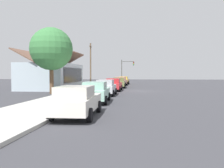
{
  "coord_description": "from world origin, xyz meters",
  "views": [
    {
      "loc": [
        -31.49,
        -0.64,
        2.23
      ],
      "look_at": [
        0.4,
        3.09,
        0.85
      ],
      "focal_mm": 40.07,
      "sensor_mm": 36.0,
      "label": 1
    }
  ],
  "objects_px": {
    "car_mustard": "(124,80)",
    "shade_tree": "(51,49)",
    "car_coral": "(121,81)",
    "utility_pole_wooden": "(91,64)",
    "car_olive": "(119,83)",
    "traffic_light_main": "(127,67)",
    "car_cherry": "(114,85)",
    "car_seafoam": "(96,92)",
    "fire_hydrant_red": "(88,92)",
    "car_silver": "(106,87)",
    "car_ivory": "(77,101)"
  },
  "relations": [
    {
      "from": "car_mustard",
      "to": "shade_tree",
      "type": "height_order",
      "value": "shade_tree"
    },
    {
      "from": "car_coral",
      "to": "utility_pole_wooden",
      "type": "relative_size",
      "value": 0.59
    },
    {
      "from": "car_olive",
      "to": "traffic_light_main",
      "type": "height_order",
      "value": "traffic_light_main"
    },
    {
      "from": "car_cherry",
      "to": "car_mustard",
      "type": "distance_m",
      "value": 19.5
    },
    {
      "from": "car_seafoam",
      "to": "car_mustard",
      "type": "xyz_separation_m",
      "value": [
        32.11,
        0.09,
        0.0
      ]
    },
    {
      "from": "car_mustard",
      "to": "car_seafoam",
      "type": "bearing_deg",
      "value": -179.09
    },
    {
      "from": "car_seafoam",
      "to": "car_coral",
      "type": "bearing_deg",
      "value": -2.26
    },
    {
      "from": "car_seafoam",
      "to": "utility_pole_wooden",
      "type": "xyz_separation_m",
      "value": [
        24.65,
        5.42,
        3.11
      ]
    },
    {
      "from": "car_mustard",
      "to": "traffic_light_main",
      "type": "distance_m",
      "value": 4.75
    },
    {
      "from": "fire_hydrant_red",
      "to": "car_seafoam",
      "type": "bearing_deg",
      "value": -159.72
    },
    {
      "from": "car_silver",
      "to": "fire_hydrant_red",
      "type": "distance_m",
      "value": 2.77
    },
    {
      "from": "car_olive",
      "to": "car_seafoam",
      "type": "bearing_deg",
      "value": 177.65
    },
    {
      "from": "car_seafoam",
      "to": "car_mustard",
      "type": "relative_size",
      "value": 1.0
    },
    {
      "from": "utility_pole_wooden",
      "to": "fire_hydrant_red",
      "type": "bearing_deg",
      "value": -169.11
    },
    {
      "from": "car_coral",
      "to": "utility_pole_wooden",
      "type": "height_order",
      "value": "utility_pole_wooden"
    },
    {
      "from": "car_olive",
      "to": "utility_pole_wooden",
      "type": "bearing_deg",
      "value": 43.68
    },
    {
      "from": "car_seafoam",
      "to": "shade_tree",
      "type": "bearing_deg",
      "value": 37.41
    },
    {
      "from": "car_ivory",
      "to": "car_silver",
      "type": "xyz_separation_m",
      "value": [
        12.42,
        0.26,
        -0.0
      ]
    },
    {
      "from": "car_olive",
      "to": "utility_pole_wooden",
      "type": "relative_size",
      "value": 0.65
    },
    {
      "from": "car_seafoam",
      "to": "fire_hydrant_red",
      "type": "xyz_separation_m",
      "value": [
        3.86,
        1.42,
        -0.32
      ]
    },
    {
      "from": "car_mustard",
      "to": "fire_hydrant_red",
      "type": "relative_size",
      "value": 6.66
    },
    {
      "from": "car_ivory",
      "to": "car_silver",
      "type": "bearing_deg",
      "value": -0.31
    },
    {
      "from": "car_coral",
      "to": "shade_tree",
      "type": "xyz_separation_m",
      "value": [
        -18.4,
        6.06,
        4.0
      ]
    },
    {
      "from": "traffic_light_main",
      "to": "fire_hydrant_red",
      "type": "relative_size",
      "value": 7.32
    },
    {
      "from": "car_cherry",
      "to": "car_olive",
      "type": "height_order",
      "value": "same"
    },
    {
      "from": "car_silver",
      "to": "utility_pole_wooden",
      "type": "height_order",
      "value": "utility_pole_wooden"
    },
    {
      "from": "car_ivory",
      "to": "car_coral",
      "type": "xyz_separation_m",
      "value": [
        31.93,
        0.26,
        -0.0
      ]
    },
    {
      "from": "car_silver",
      "to": "traffic_light_main",
      "type": "height_order",
      "value": "traffic_light_main"
    },
    {
      "from": "car_cherry",
      "to": "traffic_light_main",
      "type": "relative_size",
      "value": 0.91
    },
    {
      "from": "car_mustard",
      "to": "traffic_light_main",
      "type": "height_order",
      "value": "traffic_light_main"
    },
    {
      "from": "car_olive",
      "to": "car_mustard",
      "type": "relative_size",
      "value": 1.02
    },
    {
      "from": "car_silver",
      "to": "car_olive",
      "type": "xyz_separation_m",
      "value": [
        13.02,
        -0.19,
        0.0
      ]
    },
    {
      "from": "shade_tree",
      "to": "utility_pole_wooden",
      "type": "height_order",
      "value": "utility_pole_wooden"
    },
    {
      "from": "car_seafoam",
      "to": "utility_pole_wooden",
      "type": "bearing_deg",
      "value": 9.9
    },
    {
      "from": "utility_pole_wooden",
      "to": "traffic_light_main",
      "type": "bearing_deg",
      "value": -26.46
    },
    {
      "from": "car_ivory",
      "to": "car_seafoam",
      "type": "xyz_separation_m",
      "value": [
        6.15,
        0.14,
        -0.0
      ]
    },
    {
      "from": "car_ivory",
      "to": "car_olive",
      "type": "distance_m",
      "value": 25.44
    },
    {
      "from": "shade_tree",
      "to": "utility_pole_wooden",
      "type": "xyz_separation_m",
      "value": [
        17.27,
        -0.75,
        -0.89
      ]
    },
    {
      "from": "car_cherry",
      "to": "utility_pole_wooden",
      "type": "height_order",
      "value": "utility_pole_wooden"
    },
    {
      "from": "traffic_light_main",
      "to": "utility_pole_wooden",
      "type": "relative_size",
      "value": 0.69
    },
    {
      "from": "car_cherry",
      "to": "car_olive",
      "type": "relative_size",
      "value": 0.97
    },
    {
      "from": "car_mustard",
      "to": "shade_tree",
      "type": "bearing_deg",
      "value": 166.93
    },
    {
      "from": "car_coral",
      "to": "fire_hydrant_red",
      "type": "xyz_separation_m",
      "value": [
        -21.92,
        1.31,
        -0.32
      ]
    },
    {
      "from": "car_seafoam",
      "to": "car_olive",
      "type": "bearing_deg",
      "value": -2.76
    },
    {
      "from": "traffic_light_main",
      "to": "car_mustard",
      "type": "bearing_deg",
      "value": 175.22
    },
    {
      "from": "car_mustard",
      "to": "shade_tree",
      "type": "distance_m",
      "value": 25.78
    },
    {
      "from": "car_silver",
      "to": "car_mustard",
      "type": "bearing_deg",
      "value": -0.97
    },
    {
      "from": "car_ivory",
      "to": "fire_hydrant_red",
      "type": "xyz_separation_m",
      "value": [
        10.01,
        1.57,
        -0.32
      ]
    },
    {
      "from": "shade_tree",
      "to": "traffic_light_main",
      "type": "xyz_separation_m",
      "value": [
        28.64,
        -6.41,
        -1.33
      ]
    },
    {
      "from": "car_olive",
      "to": "traffic_light_main",
      "type": "bearing_deg",
      "value": -2.63
    }
  ]
}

